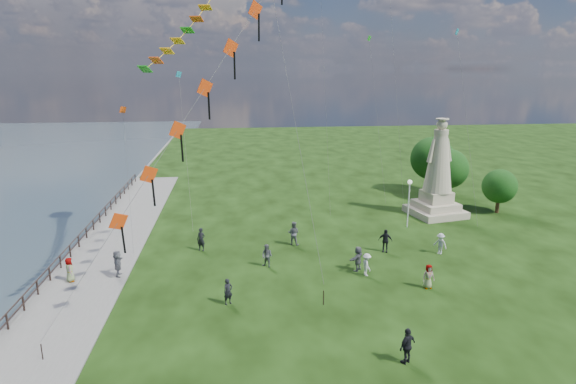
{
  "coord_description": "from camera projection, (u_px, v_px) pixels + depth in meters",
  "views": [
    {
      "loc": [
        -4.35,
        -21.88,
        13.21
      ],
      "look_at": [
        -1.0,
        8.0,
        5.5
      ],
      "focal_mm": 30.0,
      "sensor_mm": 36.0,
      "label": 1
    }
  ],
  "objects": [
    {
      "name": "person_7",
      "position": [
        293.0,
        233.0,
        37.03
      ],
      "size": [
        1.05,
        0.87,
        1.87
      ],
      "primitive_type": "imported",
      "rotation": [
        0.0,
        0.0,
        2.74
      ],
      "color": "#595960",
      "rests_on": "ground"
    },
    {
      "name": "person_11",
      "position": [
        358.0,
        258.0,
        32.32
      ],
      "size": [
        1.56,
        1.63,
        1.7
      ],
      "primitive_type": "imported",
      "rotation": [
        0.0,
        0.0,
        3.98
      ],
      "color": "#595960",
      "rests_on": "ground"
    },
    {
      "name": "person_9",
      "position": [
        385.0,
        241.0,
        35.6
      ],
      "size": [
        1.15,
        0.86,
        1.76
      ],
      "primitive_type": "imported",
      "rotation": [
        0.0,
        0.0,
        -0.36
      ],
      "color": "black",
      "rests_on": "ground"
    },
    {
      "name": "person_2",
      "position": [
        367.0,
        265.0,
        31.53
      ],
      "size": [
        0.63,
        1.04,
        1.52
      ],
      "primitive_type": "imported",
      "rotation": [
        0.0,
        0.0,
        1.7
      ],
      "color": "silver",
      "rests_on": "ground"
    },
    {
      "name": "statue",
      "position": [
        438.0,
        180.0,
        44.03
      ],
      "size": [
        5.21,
        5.21,
        8.95
      ],
      "rotation": [
        0.0,
        0.0,
        0.21
      ],
      "color": "#C0B191",
      "rests_on": "ground"
    },
    {
      "name": "person_5",
      "position": [
        118.0,
        265.0,
        31.2
      ],
      "size": [
        0.89,
        1.69,
        1.75
      ],
      "primitive_type": "imported",
      "rotation": [
        0.0,
        0.0,
        1.69
      ],
      "color": "#595960",
      "rests_on": "ground"
    },
    {
      "name": "person_3",
      "position": [
        407.0,
        346.0,
        22.06
      ],
      "size": [
        1.16,
        1.01,
        1.77
      ],
      "primitive_type": "imported",
      "rotation": [
        0.0,
        0.0,
        3.71
      ],
      "color": "black",
      "rests_on": "ground"
    },
    {
      "name": "lamppost",
      "position": [
        409.0,
        193.0,
        40.63
      ],
      "size": [
        0.39,
        0.39,
        4.18
      ],
      "color": "silver",
      "rests_on": "ground"
    },
    {
      "name": "person_6",
      "position": [
        201.0,
        239.0,
        35.84
      ],
      "size": [
        0.75,
        0.63,
        1.76
      ],
      "primitive_type": "imported",
      "rotation": [
        0.0,
        0.0,
        -0.39
      ],
      "color": "black",
      "rests_on": "ground"
    },
    {
      "name": "small_kites",
      "position": [
        322.0,
        53.0,
        42.87
      ],
      "size": [
        29.42,
        16.43,
        30.49
      ],
      "color": "teal",
      "rests_on": "ground"
    },
    {
      "name": "person_10",
      "position": [
        70.0,
        271.0,
        30.44
      ],
      "size": [
        0.73,
        0.89,
        1.58
      ],
      "primitive_type": "imported",
      "rotation": [
        0.0,
        0.0,
        1.95
      ],
      "color": "#595960",
      "rests_on": "ground"
    },
    {
      "name": "person_1",
      "position": [
        267.0,
        256.0,
        32.88
      ],
      "size": [
        0.92,
        0.85,
        1.62
      ],
      "primitive_type": "imported",
      "rotation": [
        0.0,
        0.0,
        -0.63
      ],
      "color": "#595960",
      "rests_on": "ground"
    },
    {
      "name": "waterfront",
      "position": [
        73.0,
        276.0,
        31.84
      ],
      "size": [
        200.0,
        200.0,
        1.51
      ],
      "color": "#314049",
      "rests_on": "ground"
    },
    {
      "name": "red_kite_train",
      "position": [
        203.0,
        95.0,
        25.68
      ],
      "size": [
        12.42,
        9.35,
        19.05
      ],
      "color": "black",
      "rests_on": "ground"
    },
    {
      "name": "tree_row",
      "position": [
        447.0,
        166.0,
        50.05
      ],
      "size": [
        7.17,
        12.11,
        6.14
      ],
      "color": "#382314",
      "rests_on": "ground"
    },
    {
      "name": "person_8",
      "position": [
        440.0,
        244.0,
        35.23
      ],
      "size": [
        1.04,
        1.13,
        1.58
      ],
      "primitive_type": "imported",
      "rotation": [
        0.0,
        0.0,
        -0.92
      ],
      "color": "silver",
      "rests_on": "ground"
    },
    {
      "name": "person_4",
      "position": [
        428.0,
        276.0,
        29.71
      ],
      "size": [
        0.78,
        0.5,
        1.54
      ],
      "primitive_type": "imported",
      "rotation": [
        0.0,
        0.0,
        0.05
      ],
      "color": "#595960",
      "rests_on": "ground"
    },
    {
      "name": "person_0",
      "position": [
        228.0,
        292.0,
        27.67
      ],
      "size": [
        0.68,
        0.62,
        1.56
      ],
      "primitive_type": "imported",
      "rotation": [
        0.0,
        0.0,
        0.56
      ],
      "color": "black",
      "rests_on": "ground"
    }
  ]
}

